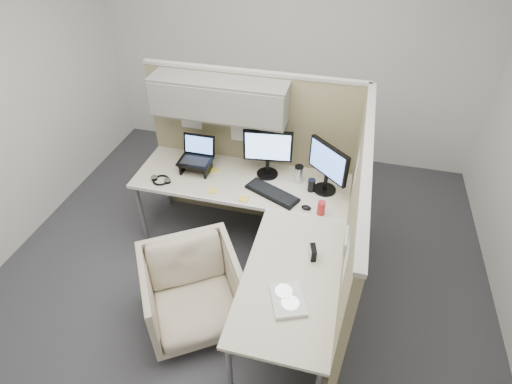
% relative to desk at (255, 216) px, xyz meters
% --- Properties ---
extents(ground, '(4.50, 4.50, 0.00)m').
position_rel_desk_xyz_m(ground, '(-0.12, -0.13, -0.69)').
color(ground, '#353539').
rests_on(ground, ground).
extents(partition_back, '(2.00, 0.36, 1.63)m').
position_rel_desk_xyz_m(partition_back, '(-0.34, 0.70, 0.41)').
color(partition_back, '#91855F').
rests_on(partition_back, ground).
extents(partition_right, '(0.07, 2.03, 1.63)m').
position_rel_desk_xyz_m(partition_right, '(0.78, -0.19, 0.13)').
color(partition_right, '#91855F').
rests_on(partition_right, ground).
extents(desk, '(2.00, 1.98, 0.73)m').
position_rel_desk_xyz_m(desk, '(0.00, 0.00, 0.00)').
color(desk, beige).
rests_on(desk, ground).
extents(office_chair, '(0.99, 0.97, 0.75)m').
position_rel_desk_xyz_m(office_chair, '(-0.36, -0.61, -0.31)').
color(office_chair, beige).
rests_on(office_chair, ground).
extents(monitor_left, '(0.44, 0.20, 0.47)m').
position_rel_desk_xyz_m(monitor_left, '(-0.02, 0.54, 0.32)').
color(monitor_left, black).
rests_on(monitor_left, desk).
extents(monitor_right, '(0.35, 0.32, 0.47)m').
position_rel_desk_xyz_m(monitor_right, '(0.52, 0.44, 0.32)').
color(monitor_right, black).
rests_on(monitor_right, desk).
extents(laptop_station, '(0.31, 0.26, 0.32)m').
position_rel_desk_xyz_m(laptop_station, '(-0.69, 0.46, 0.17)').
color(laptop_station, black).
rests_on(laptop_station, desk).
extents(keyboard, '(0.52, 0.36, 0.02)m').
position_rel_desk_xyz_m(keyboard, '(0.08, 0.27, 0.05)').
color(keyboard, black).
rests_on(keyboard, desk).
extents(mouse, '(0.09, 0.06, 0.03)m').
position_rel_desk_xyz_m(mouse, '(0.40, 0.15, 0.06)').
color(mouse, black).
rests_on(mouse, desk).
extents(travel_mug, '(0.08, 0.08, 0.17)m').
position_rel_desk_xyz_m(travel_mug, '(0.28, 0.51, 0.13)').
color(travel_mug, silver).
rests_on(travel_mug, desk).
extents(soda_can_green, '(0.07, 0.07, 0.12)m').
position_rel_desk_xyz_m(soda_can_green, '(0.53, 0.13, 0.10)').
color(soda_can_green, '#B21E1E').
rests_on(soda_can_green, desk).
extents(soda_can_silver, '(0.07, 0.07, 0.12)m').
position_rel_desk_xyz_m(soda_can_silver, '(0.41, 0.41, 0.10)').
color(soda_can_silver, black).
rests_on(soda_can_silver, desk).
extents(sticky_note_b, '(0.09, 0.09, 0.01)m').
position_rel_desk_xyz_m(sticky_note_b, '(-0.14, 0.14, 0.05)').
color(sticky_note_b, yellow).
rests_on(sticky_note_b, desk).
extents(sticky_note_a, '(0.09, 0.09, 0.01)m').
position_rel_desk_xyz_m(sticky_note_a, '(-0.44, 0.19, 0.05)').
color(sticky_note_a, yellow).
rests_on(sticky_note_a, desk).
extents(sticky_note_c, '(0.10, 0.10, 0.01)m').
position_rel_desk_xyz_m(sticky_note_c, '(-0.53, 0.48, 0.05)').
color(sticky_note_c, yellow).
rests_on(sticky_note_c, desk).
extents(headphones, '(0.20, 0.17, 0.03)m').
position_rel_desk_xyz_m(headphones, '(-0.95, 0.21, 0.06)').
color(headphones, black).
rests_on(headphones, desk).
extents(paper_stack, '(0.30, 0.33, 0.03)m').
position_rel_desk_xyz_m(paper_stack, '(0.43, -0.79, 0.06)').
color(paper_stack, white).
rests_on(paper_stack, desk).
extents(desk_clock, '(0.07, 0.11, 0.10)m').
position_rel_desk_xyz_m(desk_clock, '(0.53, -0.37, 0.09)').
color(desk_clock, black).
rests_on(desk_clock, desk).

